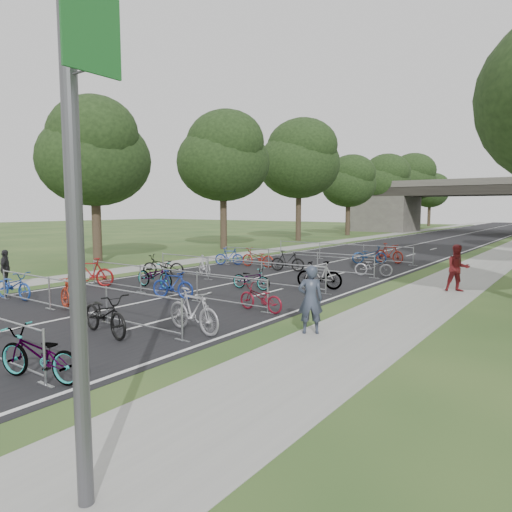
% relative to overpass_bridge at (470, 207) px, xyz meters
% --- Properties ---
extents(road, '(11.00, 140.00, 0.01)m').
position_rel_overpass_bridge_xyz_m(road, '(0.00, -15.00, -3.53)').
color(road, black).
rests_on(road, ground).
extents(sidewalk_left, '(2.00, 140.00, 0.01)m').
position_rel_overpass_bridge_xyz_m(sidewalk_left, '(-7.50, -15.00, -3.53)').
color(sidewalk_left, gray).
rests_on(sidewalk_left, ground).
extents(lane_markings, '(0.12, 140.00, 0.00)m').
position_rel_overpass_bridge_xyz_m(lane_markings, '(0.00, -15.00, -3.53)').
color(lane_markings, silver).
rests_on(lane_markings, ground).
extents(overpass_bridge, '(31.00, 8.00, 7.05)m').
position_rel_overpass_bridge_xyz_m(overpass_bridge, '(0.00, 0.00, 0.00)').
color(overpass_bridge, '#4C4844').
rests_on(overpass_bridge, ground).
extents(lamppost, '(0.61, 0.65, 8.21)m').
position_rel_overpass_bridge_xyz_m(lamppost, '(8.33, -63.00, 0.75)').
color(lamppost, '#4C4C51').
rests_on(lamppost, ground).
extents(tree_left_0, '(6.72, 6.72, 10.25)m').
position_rel_overpass_bridge_xyz_m(tree_left_0, '(-11.39, -49.07, 2.96)').
color(tree_left_0, '#33261C').
rests_on(tree_left_0, ground).
extents(tree_left_1, '(7.56, 7.56, 11.53)m').
position_rel_overpass_bridge_xyz_m(tree_left_1, '(-11.39, -37.07, 3.77)').
color(tree_left_1, '#33261C').
rests_on(tree_left_1, ground).
extents(tree_left_2, '(8.40, 8.40, 12.81)m').
position_rel_overpass_bridge_xyz_m(tree_left_2, '(-11.39, -25.07, 4.58)').
color(tree_left_2, '#33261C').
rests_on(tree_left_2, ground).
extents(tree_left_3, '(6.72, 6.72, 10.25)m').
position_rel_overpass_bridge_xyz_m(tree_left_3, '(-11.39, -13.07, 2.96)').
color(tree_left_3, '#33261C').
rests_on(tree_left_3, ground).
extents(tree_left_4, '(7.56, 7.56, 11.53)m').
position_rel_overpass_bridge_xyz_m(tree_left_4, '(-11.39, -1.07, 3.77)').
color(tree_left_4, '#33261C').
rests_on(tree_left_4, ground).
extents(tree_left_5, '(8.40, 8.40, 12.81)m').
position_rel_overpass_bridge_xyz_m(tree_left_5, '(-11.39, 10.93, 4.58)').
color(tree_left_5, '#33261C').
rests_on(tree_left_5, ground).
extents(tree_left_6, '(6.72, 6.72, 10.25)m').
position_rel_overpass_bridge_xyz_m(tree_left_6, '(-11.39, 22.93, 2.96)').
color(tree_left_6, '#33261C').
rests_on(tree_left_6, ground).
extents(barrier_row_2, '(9.70, 0.08, 1.10)m').
position_rel_overpass_bridge_xyz_m(barrier_row_2, '(0.00, -57.80, -2.99)').
color(barrier_row_2, '#9A9DA1').
rests_on(barrier_row_2, ground).
extents(barrier_row_3, '(9.70, 0.08, 1.10)m').
position_rel_overpass_bridge_xyz_m(barrier_row_3, '(0.00, -54.00, -2.99)').
color(barrier_row_3, '#9A9DA1').
rests_on(barrier_row_3, ground).
extents(barrier_row_4, '(9.70, 0.08, 1.10)m').
position_rel_overpass_bridge_xyz_m(barrier_row_4, '(0.00, -50.00, -2.99)').
color(barrier_row_4, '#9A9DA1').
rests_on(barrier_row_4, ground).
extents(barrier_row_5, '(9.70, 0.08, 1.10)m').
position_rel_overpass_bridge_xyz_m(barrier_row_5, '(0.00, -45.00, -2.99)').
color(barrier_row_5, '#9A9DA1').
rests_on(barrier_row_5, ground).
extents(barrier_row_6, '(9.70, 0.08, 1.10)m').
position_rel_overpass_bridge_xyz_m(barrier_row_6, '(0.00, -39.00, -2.99)').
color(barrier_row_6, '#9A9DA1').
rests_on(barrier_row_6, ground).
extents(bike_7, '(2.12, 1.17, 1.06)m').
position_rel_overpass_bridge_xyz_m(bike_7, '(4.30, -61.35, -3.01)').
color(bike_7, '#9A9DA1').
rests_on(bike_7, ground).
extents(bike_8, '(2.02, 0.92, 1.02)m').
position_rel_overpass_bridge_xyz_m(bike_8, '(-4.21, -57.66, -3.02)').
color(bike_8, '#1C409C').
rests_on(bike_8, ground).
extents(bike_9, '(1.93, 0.86, 1.12)m').
position_rel_overpass_bridge_xyz_m(bike_9, '(-0.58, -57.59, -2.97)').
color(bike_9, '#9D2A16').
rests_on(bike_9, ground).
extents(bike_10, '(2.25, 1.07, 1.13)m').
position_rel_overpass_bridge_xyz_m(bike_10, '(2.59, -58.62, -2.97)').
color(bike_10, black).
rests_on(bike_10, ground).
extents(bike_11, '(2.03, 0.76, 1.19)m').
position_rel_overpass_bridge_xyz_m(bike_11, '(4.30, -57.07, -2.94)').
color(bike_11, '#96969D').
rests_on(bike_11, ground).
extents(bike_12, '(2.05, 1.55, 1.23)m').
position_rel_overpass_bridge_xyz_m(bike_12, '(-4.30, -54.38, -2.92)').
color(bike_12, maroon).
rests_on(bike_12, ground).
extents(bike_13, '(2.07, 0.73, 1.09)m').
position_rel_overpass_bridge_xyz_m(bike_13, '(-1.85, -52.99, -2.99)').
color(bike_13, '#9A9DA1').
rests_on(bike_13, ground).
extents(bike_14, '(1.81, 0.90, 1.05)m').
position_rel_overpass_bridge_xyz_m(bike_14, '(0.43, -54.13, -3.01)').
color(bike_14, navy).
rests_on(bike_14, ground).
extents(bike_15, '(1.77, 0.72, 0.91)m').
position_rel_overpass_bridge_xyz_m(bike_15, '(4.30, -53.98, -3.08)').
color(bike_15, maroon).
rests_on(bike_15, ground).
extents(bike_16, '(2.20, 1.57, 1.10)m').
position_rel_overpass_bridge_xyz_m(bike_16, '(-3.84, -50.69, -2.98)').
color(bike_16, black).
rests_on(bike_16, ground).
extents(bike_17, '(1.73, 1.26, 1.03)m').
position_rel_overpass_bridge_xyz_m(bike_17, '(-2.38, -49.33, -3.02)').
color(bike_17, '#ACABB3').
rests_on(bike_17, ground).
extents(bike_18, '(1.79, 0.79, 0.91)m').
position_rel_overpass_bridge_xyz_m(bike_18, '(1.65, -50.90, -3.08)').
color(bike_18, '#9A9DA1').
rests_on(bike_18, ground).
extents(bike_19, '(2.00, 0.93, 1.16)m').
position_rel_overpass_bridge_xyz_m(bike_19, '(3.84, -49.11, -2.95)').
color(bike_19, '#9A9DA1').
rests_on(bike_19, ground).
extents(bike_20, '(1.69, 1.25, 1.01)m').
position_rel_overpass_bridge_xyz_m(bike_20, '(-4.30, -45.08, -3.03)').
color(bike_20, navy).
rests_on(bike_20, ground).
extents(bike_21, '(2.11, 0.90, 1.08)m').
position_rel_overpass_bridge_xyz_m(bike_21, '(-2.36, -44.90, -2.99)').
color(bike_21, maroon).
rests_on(bike_21, ground).
extents(bike_22, '(1.90, 1.04, 1.10)m').
position_rel_overpass_bridge_xyz_m(bike_22, '(-0.04, -45.39, -2.98)').
color(bike_22, black).
rests_on(bike_22, ground).
extents(bike_23, '(1.93, 1.13, 0.96)m').
position_rel_overpass_bridge_xyz_m(bike_23, '(4.30, -44.35, -3.06)').
color(bike_23, '#9D9DA4').
rests_on(bike_23, ground).
extents(bike_26, '(2.10, 1.70, 1.07)m').
position_rel_overpass_bridge_xyz_m(bike_26, '(2.22, -39.75, -3.00)').
color(bike_26, navy).
rests_on(bike_26, ground).
extents(bike_27, '(2.07, 1.09, 1.20)m').
position_rel_overpass_bridge_xyz_m(bike_27, '(3.03, -38.60, -2.94)').
color(bike_27, maroon).
rests_on(bike_27, ground).
extents(pedestrian_a, '(0.80, 0.75, 1.84)m').
position_rel_overpass_bridge_xyz_m(pedestrian_a, '(6.87, -55.28, -2.62)').
color(pedestrian_a, '#2E3545').
rests_on(pedestrian_a, ground).
extents(pedestrian_b, '(1.15, 1.08, 1.89)m').
position_rel_overpass_bridge_xyz_m(pedestrian_b, '(8.62, -46.43, -2.59)').
color(pedestrian_b, maroon).
rests_on(pedestrian_b, ground).
extents(pedestrian_c, '(0.97, 0.93, 1.62)m').
position_rel_overpass_bridge_xyz_m(pedestrian_c, '(-6.80, -56.71, -2.72)').
color(pedestrian_c, black).
rests_on(pedestrian_c, ground).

